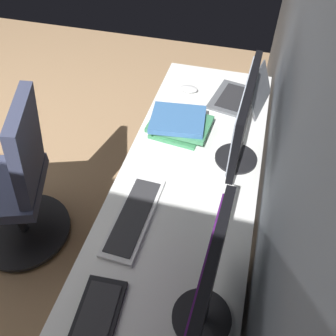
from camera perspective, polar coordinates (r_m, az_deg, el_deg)
wall_back at (r=1.32m, az=22.37°, el=14.62°), size 4.44×0.10×2.60m
desk at (r=1.57m, az=1.78°, el=-7.50°), size 2.18×0.63×0.73m
drawer_pedestal at (r=1.70m, az=-0.26°, el=-22.36°), size 0.40×0.51×0.69m
monitor_primary at (r=1.55m, az=12.02°, el=7.71°), size 0.52×0.20×0.43m
monitor_secondary at (r=1.08m, az=6.16°, el=-18.79°), size 0.52×0.20×0.40m
laptop_leftmost at (r=2.04m, az=11.99°, el=11.44°), size 0.35×0.34×0.20m
keyboard_main at (r=1.47m, az=-5.53°, el=-7.79°), size 0.42×0.15×0.02m
mouse_main at (r=2.10m, az=3.37°, el=12.59°), size 0.06×0.10×0.03m
book_stack_near at (r=1.79m, az=1.67°, el=7.03°), size 0.25×0.32×0.09m
office_chair at (r=2.09m, az=-23.22°, el=-2.87°), size 0.56×0.60×0.97m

